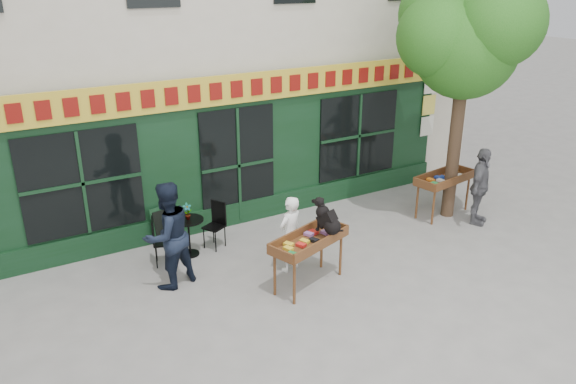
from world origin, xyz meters
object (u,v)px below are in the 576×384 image
Objects in this scene: book_cart_right at (444,180)px; woman at (290,234)px; man_right at (480,187)px; bistro_table at (189,230)px; man_left at (168,235)px; book_cart_center at (309,243)px; dog at (328,215)px.

woman is at bearing 176.39° from book_cart_right.
man_right is 2.27× the size of bistro_table.
man_left is (-0.70, -0.90, 0.43)m from bistro_table.
book_cart_center is 0.84× the size of man_left.
dog reaches higher than woman.
book_cart_center is 2.13× the size of bistro_table.
book_cart_center is 1.02× the size of book_cart_right.
dog is 2.91m from bistro_table.
man_left is at bearing 131.06° from book_cart_center.
man_right is 0.89× the size of man_left.
woman reaches higher than bistro_table.
book_cart_right is 0.92× the size of man_right.
man_right is at bearing -14.06° from book_cart_center.
bistro_table is 0.39× the size of man_left.
man_right reaches higher than bistro_table.
dog is 0.79× the size of bistro_table.
book_cart_center is 0.59m from dog.
woman is 0.92× the size of book_cart_right.
man_right is at bearing -16.51° from bistro_table.
woman is at bearing 146.91° from man_left.
dog is 0.38× the size of book_cart_right.
man_left reaches higher than dog.
book_cart_center is at bearing 153.45° from dog.
dog is (0.35, -0.05, 0.47)m from book_cart_center.
man_right is 6.80m from man_left.
man_left is (-6.44, 0.14, 0.15)m from book_cart_right.
woman is 4.35m from book_cart_right.
book_cart_center and book_cart_right have the same top height.
man_left is at bearing -127.87° from bistro_table.
woman is (-0.00, 0.65, -0.09)m from book_cart_center.
dog is 0.96m from woman.
man_right is (0.30, -0.75, 0.04)m from book_cart_right.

